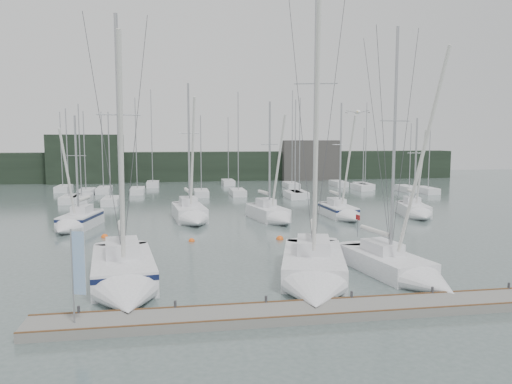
{
  "coord_description": "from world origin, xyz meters",
  "views": [
    {
      "loc": [
        -6.01,
        -25.2,
        7.79
      ],
      "look_at": [
        -0.93,
        5.0,
        4.33
      ],
      "focal_mm": 35.0,
      "sensor_mm": 36.0,
      "label": 1
    }
  ],
  "objects_px": {
    "buoy_b": "(280,239)",
    "dock_banner": "(77,268)",
    "sailboat_near_left": "(124,279)",
    "sailboat_mid_b": "(192,215)",
    "sailboat_mid_d": "(343,213)",
    "sailboat_near_center": "(314,276)",
    "sailboat_mid_c": "(274,216)",
    "buoy_c": "(105,237)",
    "sailboat_near_right": "(406,271)",
    "buoy_a": "(192,241)",
    "sailboat_mid_e": "(417,212)",
    "sailboat_mid_a": "(75,223)"
  },
  "relations": [
    {
      "from": "sailboat_near_center",
      "to": "buoy_a",
      "type": "relative_size",
      "value": 38.49
    },
    {
      "from": "sailboat_mid_c",
      "to": "sailboat_mid_e",
      "type": "height_order",
      "value": "sailboat_mid_c"
    },
    {
      "from": "sailboat_mid_b",
      "to": "buoy_b",
      "type": "relative_size",
      "value": 23.54
    },
    {
      "from": "dock_banner",
      "to": "sailboat_near_center",
      "type": "bearing_deg",
      "value": 40.04
    },
    {
      "from": "sailboat_near_center",
      "to": "buoy_a",
      "type": "distance_m",
      "value": 13.69
    },
    {
      "from": "sailboat_mid_c",
      "to": "sailboat_mid_b",
      "type": "bearing_deg",
      "value": 159.72
    },
    {
      "from": "sailboat_near_left",
      "to": "sailboat_mid_a",
      "type": "xyz_separation_m",
      "value": [
        -5.62,
        17.71,
        -0.07
      ]
    },
    {
      "from": "buoy_b",
      "to": "buoy_c",
      "type": "bearing_deg",
      "value": 167.3
    },
    {
      "from": "sailboat_near_right",
      "to": "buoy_a",
      "type": "bearing_deg",
      "value": 122.36
    },
    {
      "from": "sailboat_near_center",
      "to": "sailboat_near_right",
      "type": "relative_size",
      "value": 1.23
    },
    {
      "from": "sailboat_mid_b",
      "to": "sailboat_near_left",
      "type": "bearing_deg",
      "value": -107.59
    },
    {
      "from": "sailboat_near_right",
      "to": "sailboat_mid_b",
      "type": "distance_m",
      "value": 23.08
    },
    {
      "from": "sailboat_mid_d",
      "to": "buoy_c",
      "type": "relative_size",
      "value": 21.69
    },
    {
      "from": "sailboat_near_left",
      "to": "buoy_c",
      "type": "xyz_separation_m",
      "value": [
        -2.76,
        14.01,
        -0.64
      ]
    },
    {
      "from": "sailboat_near_left",
      "to": "buoy_a",
      "type": "bearing_deg",
      "value": 64.56
    },
    {
      "from": "sailboat_mid_e",
      "to": "sailboat_mid_a",
      "type": "bearing_deg",
      "value": -166.38
    },
    {
      "from": "sailboat_mid_c",
      "to": "dock_banner",
      "type": "height_order",
      "value": "sailboat_mid_c"
    },
    {
      "from": "sailboat_mid_a",
      "to": "sailboat_mid_b",
      "type": "relative_size",
      "value": 0.77
    },
    {
      "from": "sailboat_mid_e",
      "to": "buoy_c",
      "type": "distance_m",
      "value": 28.7
    },
    {
      "from": "sailboat_mid_c",
      "to": "buoy_c",
      "type": "bearing_deg",
      "value": -173.6
    },
    {
      "from": "sailboat_near_center",
      "to": "sailboat_mid_b",
      "type": "bearing_deg",
      "value": 119.87
    },
    {
      "from": "buoy_b",
      "to": "dock_banner",
      "type": "distance_m",
      "value": 20.21
    },
    {
      "from": "sailboat_near_left",
      "to": "buoy_b",
      "type": "xyz_separation_m",
      "value": [
        10.41,
        11.04,
        -0.64
      ]
    },
    {
      "from": "sailboat_near_left",
      "to": "sailboat_mid_d",
      "type": "bearing_deg",
      "value": 39.47
    },
    {
      "from": "sailboat_mid_e",
      "to": "buoy_a",
      "type": "distance_m",
      "value": 22.94
    },
    {
      "from": "dock_banner",
      "to": "sailboat_near_left",
      "type": "bearing_deg",
      "value": 94.62
    },
    {
      "from": "buoy_c",
      "to": "sailboat_mid_d",
      "type": "bearing_deg",
      "value": 14.26
    },
    {
      "from": "buoy_a",
      "to": "buoy_c",
      "type": "xyz_separation_m",
      "value": [
        -6.57,
        2.54,
        0.0
      ]
    },
    {
      "from": "buoy_c",
      "to": "dock_banner",
      "type": "height_order",
      "value": "dock_banner"
    },
    {
      "from": "sailboat_near_center",
      "to": "buoy_b",
      "type": "distance_m",
      "value": 11.99
    },
    {
      "from": "sailboat_mid_d",
      "to": "sailboat_mid_b",
      "type": "bearing_deg",
      "value": 176.14
    },
    {
      "from": "buoy_b",
      "to": "buoy_c",
      "type": "height_order",
      "value": "buoy_b"
    },
    {
      "from": "sailboat_mid_b",
      "to": "buoy_a",
      "type": "relative_size",
      "value": 28.67
    },
    {
      "from": "dock_banner",
      "to": "buoy_a",
      "type": "bearing_deg",
      "value": 91.47
    },
    {
      "from": "sailboat_mid_b",
      "to": "sailboat_mid_d",
      "type": "relative_size",
      "value": 1.15
    },
    {
      "from": "sailboat_mid_c",
      "to": "sailboat_mid_e",
      "type": "bearing_deg",
      "value": -11.26
    },
    {
      "from": "sailboat_near_center",
      "to": "buoy_b",
      "type": "height_order",
      "value": "sailboat_near_center"
    },
    {
      "from": "sailboat_near_center",
      "to": "buoy_a",
      "type": "xyz_separation_m",
      "value": [
        -5.82,
        12.38,
        -0.59
      ]
    },
    {
      "from": "sailboat_near_center",
      "to": "dock_banner",
      "type": "bearing_deg",
      "value": -143.32
    },
    {
      "from": "sailboat_near_left",
      "to": "sailboat_mid_e",
      "type": "xyz_separation_m",
      "value": [
        25.52,
        18.84,
        -0.11
      ]
    },
    {
      "from": "sailboat_near_center",
      "to": "sailboat_mid_b",
      "type": "xyz_separation_m",
      "value": [
        -5.48,
        20.7,
        0.03
      ]
    },
    {
      "from": "buoy_b",
      "to": "buoy_c",
      "type": "distance_m",
      "value": 13.51
    },
    {
      "from": "sailboat_near_left",
      "to": "sailboat_near_right",
      "type": "xyz_separation_m",
      "value": [
        14.81,
        -0.66,
        -0.13
      ]
    },
    {
      "from": "sailboat_near_right",
      "to": "sailboat_mid_b",
      "type": "bearing_deg",
      "value": 107.7
    },
    {
      "from": "sailboat_mid_a",
      "to": "sailboat_mid_d",
      "type": "relative_size",
      "value": 0.88
    },
    {
      "from": "sailboat_mid_c",
      "to": "sailboat_mid_d",
      "type": "height_order",
      "value": "sailboat_mid_d"
    },
    {
      "from": "sailboat_mid_a",
      "to": "sailboat_mid_e",
      "type": "xyz_separation_m",
      "value": [
        31.14,
        1.13,
        -0.04
      ]
    },
    {
      "from": "sailboat_near_center",
      "to": "dock_banner",
      "type": "height_order",
      "value": "sailboat_near_center"
    },
    {
      "from": "buoy_c",
      "to": "dock_banner",
      "type": "bearing_deg",
      "value": -85.6
    },
    {
      "from": "sailboat_near_right",
      "to": "buoy_c",
      "type": "distance_m",
      "value": 22.9
    }
  ]
}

